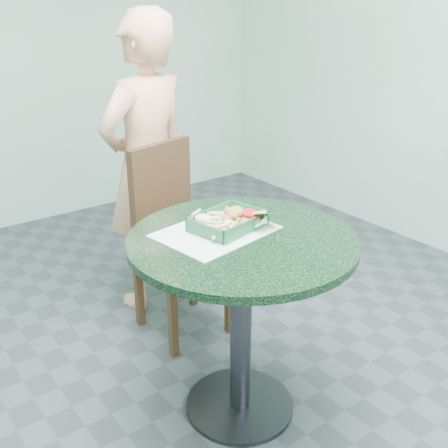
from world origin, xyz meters
TOP-DOWN VIEW (x-y plane):
  - floor at (0.00, 0.00)m, footprint 4.00×5.00m
  - wall_back at (0.00, 2.50)m, footprint 4.00×0.04m
  - cafe_table at (0.00, 0.00)m, footprint 0.82×0.82m
  - dining_chair at (0.13, 0.70)m, footprint 0.38×0.38m
  - diner_person at (0.16, 0.97)m, footprint 0.64×0.49m
  - placemat at (-0.05, 0.09)m, footprint 0.45×0.36m
  - food_basket at (0.00, 0.09)m, footprint 0.26×0.19m
  - crab_sandwich at (0.03, 0.08)m, footprint 0.11×0.11m
  - fries_pile at (-0.06, 0.09)m, footprint 0.15×0.15m
  - sauce_ramekin at (-0.09, 0.13)m, footprint 0.06×0.06m
  - garnish_cup at (0.07, 0.02)m, footprint 0.12×0.11m

SIDE VIEW (x-z plane):
  - floor at x=0.00m, z-range -0.01..0.01m
  - dining_chair at x=0.13m, z-range 0.07..1.00m
  - cafe_table at x=0.00m, z-range 0.21..0.96m
  - placemat at x=-0.05m, z-range 0.75..0.75m
  - food_basket at x=0.00m, z-range 0.74..0.79m
  - diner_person at x=0.16m, z-range 0.00..1.54m
  - fries_pile at x=-0.06m, z-range 0.77..0.81m
  - garnish_cup at x=0.07m, z-range 0.77..0.81m
  - crab_sandwich at x=0.03m, z-range 0.76..0.83m
  - sauce_ramekin at x=-0.09m, z-range 0.78..0.82m
  - wall_back at x=0.00m, z-range 0.00..2.80m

